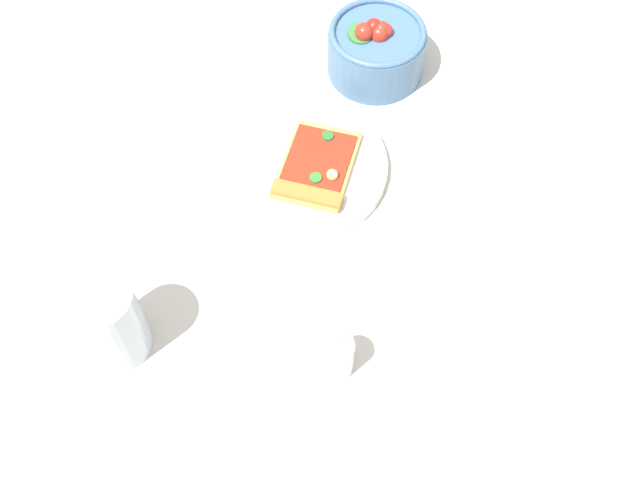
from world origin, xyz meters
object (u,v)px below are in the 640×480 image
(salad_bowl, at_px, (376,49))
(paper_napkin, at_px, (460,378))
(plate, at_px, (299,166))
(pepper_shaker, at_px, (338,355))
(soda_glass, at_px, (112,324))
(pizza_slice_main, at_px, (316,170))

(salad_bowl, height_order, paper_napkin, salad_bowl)
(plate, xyz_separation_m, pepper_shaker, (0.16, 0.22, 0.03))
(plate, bearing_deg, soda_glass, 5.95)
(plate, height_order, soda_glass, soda_glass)
(plate, height_order, pizza_slice_main, pizza_slice_main)
(plate, distance_m, pepper_shaker, 0.27)
(plate, xyz_separation_m, paper_napkin, (0.07, 0.32, -0.01))
(plate, height_order, pepper_shaker, pepper_shaker)
(salad_bowl, bearing_deg, pizza_slice_main, 21.51)
(pizza_slice_main, distance_m, pepper_shaker, 0.25)
(paper_napkin, bearing_deg, salad_bowl, -125.60)
(salad_bowl, relative_size, soda_glass, 1.16)
(plate, height_order, paper_napkin, plate)
(salad_bowl, bearing_deg, pepper_shaker, 37.57)
(soda_glass, relative_size, pepper_shaker, 1.61)
(soda_glass, bearing_deg, plate, -174.05)
(soda_glass, xyz_separation_m, pepper_shaker, (-0.15, 0.19, -0.02))
(pizza_slice_main, relative_size, soda_glass, 1.33)
(pepper_shaker, bearing_deg, soda_glass, -51.76)
(paper_napkin, height_order, pepper_shaker, pepper_shaker)
(pizza_slice_main, bearing_deg, salad_bowl, -158.49)
(pizza_slice_main, bearing_deg, plate, -82.82)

